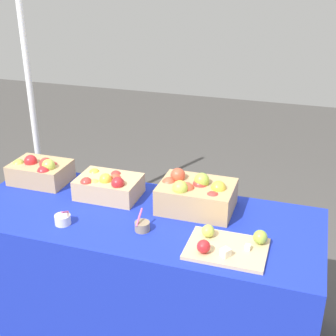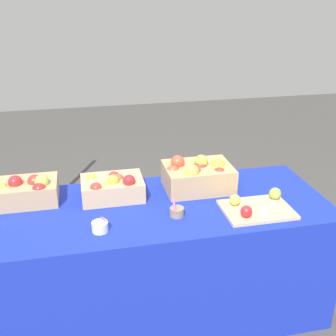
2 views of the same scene
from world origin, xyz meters
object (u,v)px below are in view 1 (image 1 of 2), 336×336
apple_crate_middle (108,185)px  apple_crate_right (196,195)px  sample_bowl_mid (142,226)px  tent_pole (32,103)px  cutting_board_front (227,246)px  sample_bowl_near (63,219)px  apple_crate_left (40,171)px

apple_crate_middle → apple_crate_right: (0.51, 0.01, 0.02)m
sample_bowl_mid → tent_pole: tent_pole is taller
cutting_board_front → tent_pole: size_ratio=0.18×
sample_bowl_near → apple_crate_right: bearing=30.9°
apple_crate_right → sample_bowl_near: apple_crate_right is taller
apple_crate_right → sample_bowl_mid: bearing=-123.9°
apple_crate_left → apple_crate_right: 0.99m
cutting_board_front → tent_pole: (-1.61, 0.91, 0.29)m
apple_crate_left → sample_bowl_mid: bearing=-22.9°
cutting_board_front → tent_pole: tent_pole is taller
apple_crate_left → tent_pole: 0.71m
apple_crate_middle → cutting_board_front: apple_crate_middle is taller
apple_crate_right → cutting_board_front: bearing=-54.3°
apple_crate_left → apple_crate_middle: apple_crate_left is taller
sample_bowl_near → sample_bowl_mid: 0.42m
sample_bowl_mid → sample_bowl_near: bearing=-170.6°
apple_crate_middle → sample_bowl_mid: 0.43m
apple_crate_right → apple_crate_left: bearing=177.9°
sample_bowl_mid → apple_crate_right: bearing=56.1°
cutting_board_front → sample_bowl_mid: bearing=175.3°
apple_crate_left → apple_crate_middle: 0.48m
sample_bowl_mid → apple_crate_middle: bearing=137.8°
apple_crate_left → cutting_board_front: (1.23, -0.37, -0.05)m
apple_crate_right → sample_bowl_near: 0.71m
cutting_board_front → sample_bowl_near: 0.85m
apple_crate_left → tent_pole: (-0.38, 0.55, 0.24)m
apple_crate_left → tent_pole: size_ratio=0.16×
apple_crate_middle → sample_bowl_near: size_ratio=3.74×
sample_bowl_mid → tent_pole: size_ratio=0.05×
sample_bowl_near → apple_crate_middle: bearing=74.9°
tent_pole → sample_bowl_mid: bearing=-36.8°
apple_crate_left → tent_pole: bearing=125.1°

